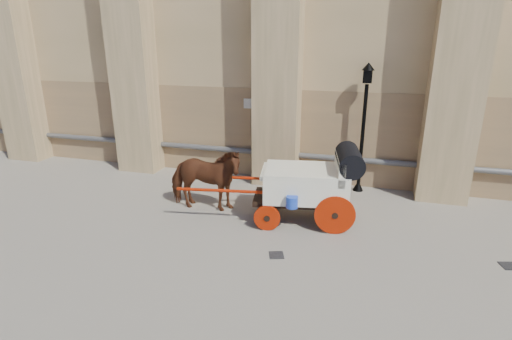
% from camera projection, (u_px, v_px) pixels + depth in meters
% --- Properties ---
extents(ground, '(90.00, 90.00, 0.00)m').
position_uv_depth(ground, '(281.00, 235.00, 9.70)').
color(ground, gray).
rests_on(ground, ground).
extents(horse, '(2.20, 1.12, 1.81)m').
position_uv_depth(horse, '(205.00, 179.00, 10.85)').
color(horse, '#612915').
rests_on(horse, ground).
extents(carriage, '(4.73, 1.99, 2.01)m').
position_uv_depth(carriage, '(312.00, 182.00, 10.14)').
color(carriage, black).
rests_on(carriage, ground).
extents(street_lamp, '(0.36, 0.36, 3.89)m').
position_uv_depth(street_lamp, '(363.00, 125.00, 11.87)').
color(street_lamp, black).
rests_on(street_lamp, ground).
extents(drain_grate_near, '(0.41, 0.41, 0.01)m').
position_uv_depth(drain_grate_near, '(276.00, 255.00, 8.81)').
color(drain_grate_near, black).
rests_on(drain_grate_near, ground).
extents(drain_grate_far, '(0.39, 0.39, 0.01)m').
position_uv_depth(drain_grate_far, '(509.00, 266.00, 8.40)').
color(drain_grate_far, black).
rests_on(drain_grate_far, ground).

